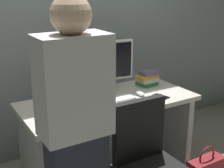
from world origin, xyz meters
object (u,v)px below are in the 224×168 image
(cell_phone, at_px, (161,96))
(mouse, at_px, (140,94))
(desk, at_px, (109,124))
(keyboard, at_px, (111,101))
(cup_near_keyboard, at_px, (57,108))
(person_at_desk, at_px, (76,135))
(book_stack, at_px, (147,78))
(monitor, at_px, (105,63))

(cell_phone, bearing_deg, mouse, 122.83)
(desk, bearing_deg, mouse, -12.05)
(desk, distance_m, cell_phone, 0.51)
(keyboard, distance_m, mouse, 0.30)
(desk, xyz_separation_m, mouse, (0.28, -0.06, 0.24))
(keyboard, relative_size, cup_near_keyboard, 4.18)
(cell_phone, bearing_deg, keyboard, 149.15)
(person_at_desk, xyz_separation_m, book_stack, (1.10, 0.76, -0.03))
(desk, bearing_deg, cup_near_keyboard, -170.28)
(person_at_desk, bearing_deg, monitor, 50.81)
(mouse, bearing_deg, monitor, 124.82)
(desk, xyz_separation_m, book_stack, (0.51, 0.14, 0.30))
(person_at_desk, height_order, cup_near_keyboard, person_at_desk)
(person_at_desk, height_order, book_stack, person_at_desk)
(mouse, xyz_separation_m, cell_phone, (0.13, -0.12, -0.01))
(book_stack, relative_size, cell_phone, 1.50)
(monitor, xyz_separation_m, cup_near_keyboard, (-0.59, -0.30, -0.21))
(desk, xyz_separation_m, keyboard, (-0.02, -0.06, 0.24))
(desk, height_order, cup_near_keyboard, cup_near_keyboard)
(desk, relative_size, cup_near_keyboard, 14.48)
(book_stack, bearing_deg, keyboard, -159.46)
(book_stack, bearing_deg, mouse, -138.43)
(cup_near_keyboard, relative_size, book_stack, 0.48)
(monitor, bearing_deg, person_at_desk, -129.19)
(monitor, xyz_separation_m, mouse, (0.19, -0.28, -0.24))
(book_stack, xyz_separation_m, cell_phone, (-0.09, -0.32, -0.07))
(mouse, xyz_separation_m, cup_near_keyboard, (-0.78, -0.02, 0.03))
(person_at_desk, xyz_separation_m, monitor, (0.68, 0.84, 0.16))
(keyboard, relative_size, book_stack, 1.99)
(mouse, bearing_deg, cell_phone, -42.27)
(desk, height_order, mouse, mouse)
(mouse, distance_m, cell_phone, 0.18)
(monitor, bearing_deg, mouse, -55.18)
(book_stack, bearing_deg, person_at_desk, -145.32)
(desk, height_order, book_stack, book_stack)
(person_at_desk, xyz_separation_m, keyboard, (0.57, 0.57, -0.08))
(desk, relative_size, monitor, 2.76)
(desk, distance_m, person_at_desk, 0.92)
(keyboard, height_order, cup_near_keyboard, cup_near_keyboard)
(monitor, xyz_separation_m, book_stack, (0.42, -0.08, -0.19))
(keyboard, xyz_separation_m, mouse, (0.30, -0.00, 0.01))
(monitor, relative_size, mouse, 5.40)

